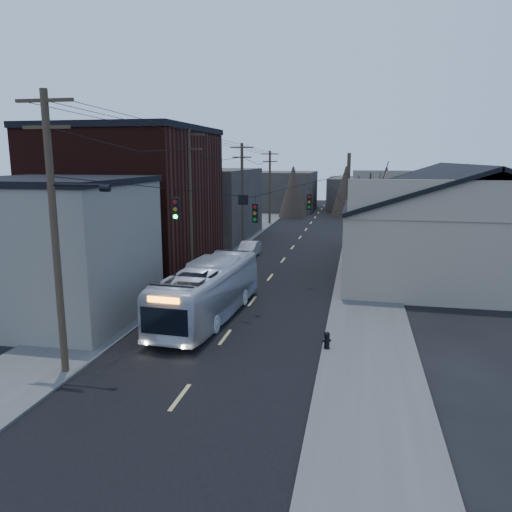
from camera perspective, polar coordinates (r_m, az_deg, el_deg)
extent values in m
plane|color=black|center=(16.49, -11.20, -18.69)|extent=(160.00, 160.00, 0.00)
cube|color=black|center=(44.25, 3.87, 0.54)|extent=(9.00, 110.00, 0.02)
cube|color=#474744|center=(45.55, -4.26, 0.91)|extent=(4.00, 110.00, 0.12)
cube|color=#474744|center=(43.87, 12.31, 0.28)|extent=(4.00, 110.00, 0.12)
cube|color=slate|center=(27.00, -21.84, 0.44)|extent=(8.00, 8.00, 7.00)
cube|color=black|center=(36.82, -13.94, 5.93)|extent=(10.00, 12.00, 10.00)
cube|color=#34302A|center=(51.64, -5.72, 5.95)|extent=(9.00, 14.00, 7.00)
cube|color=gray|center=(39.20, 22.07, 2.06)|extent=(16.00, 20.00, 5.00)
cube|color=black|center=(38.29, 16.54, 7.94)|extent=(8.16, 20.60, 2.86)
cube|color=#34302A|center=(79.16, 3.01, 7.42)|extent=(10.00, 12.00, 6.00)
cube|color=#34302A|center=(83.31, 12.48, 7.02)|extent=(12.00, 14.00, 5.00)
cone|color=black|center=(33.43, 12.71, 3.07)|extent=(0.40, 0.40, 7.20)
cylinder|color=#382B1E|center=(19.60, -21.97, 1.85)|extent=(0.28, 0.28, 10.50)
cube|color=#382B1E|center=(19.48, -23.05, 16.06)|extent=(2.20, 0.12, 0.12)
cylinder|color=#382B1E|center=(33.08, -7.54, 5.61)|extent=(0.28, 0.28, 10.00)
cube|color=#382B1E|center=(32.96, -7.75, 13.59)|extent=(2.20, 0.12, 0.12)
cylinder|color=#382B1E|center=(47.48, -1.60, 7.06)|extent=(0.28, 0.28, 9.50)
cube|color=#382B1E|center=(47.37, -1.63, 12.31)|extent=(2.20, 0.12, 0.12)
cylinder|color=#382B1E|center=(62.16, 1.58, 7.80)|extent=(0.28, 0.28, 9.00)
cube|color=#382B1E|center=(62.06, 1.60, 11.58)|extent=(2.20, 0.12, 0.12)
cylinder|color=#382B1E|center=(38.32, 10.38, 5.14)|extent=(0.28, 0.28, 8.50)
cube|color=black|center=(22.14, -9.11, 5.33)|extent=(0.28, 0.20, 1.00)
cube|color=black|center=(25.79, -0.09, 4.94)|extent=(0.28, 0.20, 1.00)
cube|color=black|center=(31.37, 6.11, 6.17)|extent=(0.28, 0.20, 1.00)
imported|color=silver|center=(25.67, -5.51, -4.01)|extent=(3.10, 10.57, 2.91)
imported|color=#A2A4AA|center=(41.57, -0.82, 0.76)|extent=(1.44, 3.92, 1.28)
cylinder|color=black|center=(21.87, 8.10, -9.67)|extent=(0.23, 0.23, 0.58)
sphere|color=black|center=(21.76, 8.12, -8.88)|extent=(0.25, 0.25, 0.25)
cylinder|color=black|center=(21.85, 8.10, -9.55)|extent=(0.36, 0.25, 0.12)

